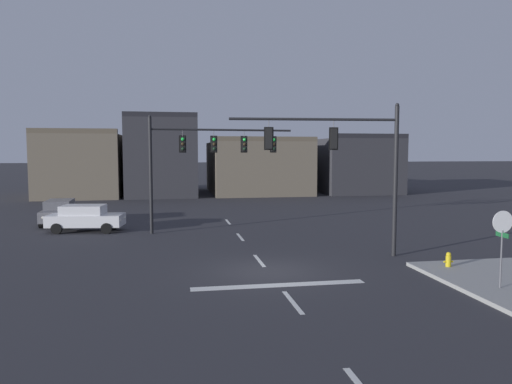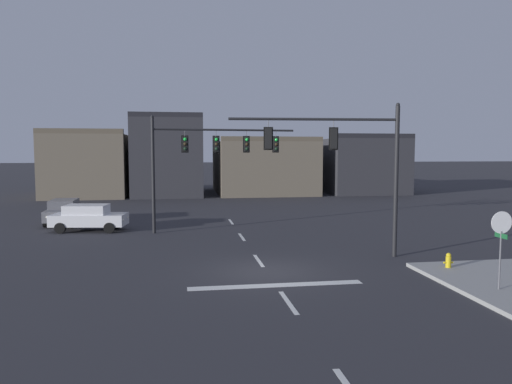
{
  "view_description": "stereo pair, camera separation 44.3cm",
  "coord_description": "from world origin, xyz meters",
  "px_view_note": "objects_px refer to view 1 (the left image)",
  "views": [
    {
      "loc": [
        -3.79,
        -18.65,
        4.84
      ],
      "look_at": [
        0.09,
        3.34,
        2.95
      ],
      "focal_mm": 33.68,
      "sensor_mm": 36.0,
      "label": 1
    },
    {
      "loc": [
        -3.35,
        -18.73,
        4.84
      ],
      "look_at": [
        0.09,
        3.34,
        2.95
      ],
      "focal_mm": 33.68,
      "sensor_mm": 36.0,
      "label": 2
    }
  ],
  "objects_px": {
    "stop_sign": "(502,231)",
    "car_lot_nearside": "(85,218)",
    "fire_hydrant": "(448,262)",
    "signal_mast_near_side": "(349,155)",
    "signal_mast_far_side": "(202,152)",
    "car_lot_middle": "(59,211)"
  },
  "relations": [
    {
      "from": "car_lot_nearside",
      "to": "car_lot_middle",
      "type": "distance_m",
      "value": 4.11
    },
    {
      "from": "signal_mast_far_side",
      "to": "signal_mast_near_side",
      "type": "bearing_deg",
      "value": -53.6
    },
    {
      "from": "car_lot_middle",
      "to": "signal_mast_far_side",
      "type": "bearing_deg",
      "value": -26.67
    },
    {
      "from": "signal_mast_near_side",
      "to": "stop_sign",
      "type": "distance_m",
      "value": 7.41
    },
    {
      "from": "signal_mast_far_side",
      "to": "car_lot_middle",
      "type": "bearing_deg",
      "value": 153.33
    },
    {
      "from": "signal_mast_near_side",
      "to": "car_lot_nearside",
      "type": "bearing_deg",
      "value": 144.18
    },
    {
      "from": "signal_mast_far_side",
      "to": "car_lot_middle",
      "type": "relative_size",
      "value": 1.93
    },
    {
      "from": "stop_sign",
      "to": "car_lot_middle",
      "type": "bearing_deg",
      "value": 134.12
    },
    {
      "from": "signal_mast_near_side",
      "to": "car_lot_middle",
      "type": "xyz_separation_m",
      "value": [
        -15.33,
        12.91,
        -3.82
      ]
    },
    {
      "from": "stop_sign",
      "to": "fire_hydrant",
      "type": "xyz_separation_m",
      "value": [
        -0.01,
        3.12,
        -1.82
      ]
    },
    {
      "from": "signal_mast_near_side",
      "to": "stop_sign",
      "type": "xyz_separation_m",
      "value": [
        3.19,
        -6.19,
        -2.53
      ]
    },
    {
      "from": "stop_sign",
      "to": "car_lot_middle",
      "type": "height_order",
      "value": "stop_sign"
    },
    {
      "from": "signal_mast_near_side",
      "to": "car_lot_nearside",
      "type": "distance_m",
      "value": 16.61
    },
    {
      "from": "car_lot_nearside",
      "to": "stop_sign",
      "type": "bearing_deg",
      "value": -43.83
    },
    {
      "from": "car_lot_nearside",
      "to": "fire_hydrant",
      "type": "relative_size",
      "value": 6.16
    },
    {
      "from": "fire_hydrant",
      "to": "car_lot_middle",
      "type": "bearing_deg",
      "value": 139.2
    },
    {
      "from": "signal_mast_far_side",
      "to": "car_lot_middle",
      "type": "height_order",
      "value": "signal_mast_far_side"
    },
    {
      "from": "car_lot_nearside",
      "to": "fire_hydrant",
      "type": "distance_m",
      "value": 20.56
    },
    {
      "from": "signal_mast_near_side",
      "to": "fire_hydrant",
      "type": "relative_size",
      "value": 10.29
    },
    {
      "from": "car_lot_nearside",
      "to": "fire_hydrant",
      "type": "xyz_separation_m",
      "value": [
        16.29,
        -12.53,
        -0.53
      ]
    },
    {
      "from": "signal_mast_near_side",
      "to": "car_lot_middle",
      "type": "height_order",
      "value": "signal_mast_near_side"
    },
    {
      "from": "stop_sign",
      "to": "car_lot_nearside",
      "type": "relative_size",
      "value": 0.61
    }
  ]
}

